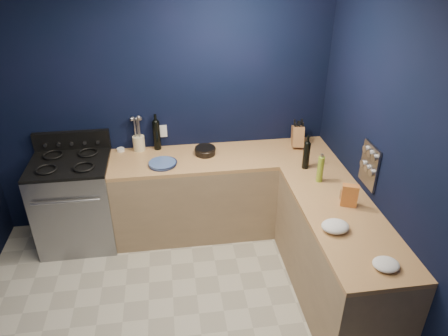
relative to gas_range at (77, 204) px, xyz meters
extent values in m
cube|color=black|center=(0.93, 0.34, 0.84)|extent=(3.50, 0.02, 2.60)
cube|color=black|center=(2.69, -1.42, 0.84)|extent=(0.02, 3.50, 2.60)
cube|color=#9A7D5B|center=(1.53, 0.02, -0.03)|extent=(2.30, 0.63, 0.86)
cube|color=#926034|center=(1.53, 0.02, 0.42)|extent=(2.30, 0.63, 0.04)
cube|color=#9A7D5B|center=(2.37, -1.13, -0.03)|extent=(0.63, 1.67, 0.86)
cube|color=#926034|center=(2.37, -1.13, 0.42)|extent=(0.63, 1.67, 0.04)
cube|color=gray|center=(0.00, 0.00, 0.00)|extent=(0.76, 0.66, 0.92)
cube|color=black|center=(0.00, -0.32, -0.01)|extent=(0.59, 0.02, 0.42)
cube|color=black|center=(0.00, 0.00, 0.48)|extent=(0.76, 0.66, 0.03)
cube|color=black|center=(0.00, 0.30, 0.58)|extent=(0.76, 0.06, 0.20)
cube|color=gray|center=(2.67, -0.87, 0.72)|extent=(0.02, 0.28, 0.38)
cube|color=white|center=(0.93, 0.32, 0.62)|extent=(0.09, 0.02, 0.13)
cylinder|color=#3D6695|center=(0.91, -0.10, 0.46)|extent=(0.35, 0.35, 0.03)
cylinder|color=white|center=(0.48, 0.27, 0.46)|extent=(0.09, 0.09, 0.03)
cylinder|color=#FAEDCC|center=(0.68, 0.27, 0.52)|extent=(0.15, 0.15, 0.16)
cylinder|color=black|center=(0.87, 0.27, 0.60)|extent=(0.09, 0.09, 0.31)
cylinder|color=black|center=(1.35, 0.07, 0.48)|extent=(0.21, 0.21, 0.08)
cube|color=#926135|center=(2.35, 0.14, 0.55)|extent=(0.16, 0.27, 0.27)
cylinder|color=black|center=(2.29, -0.35, 0.57)|extent=(0.07, 0.07, 0.27)
cylinder|color=olive|center=(2.34, -0.61, 0.57)|extent=(0.07, 0.07, 0.25)
cylinder|color=olive|center=(2.44, -0.92, 0.48)|extent=(0.05, 0.05, 0.09)
cylinder|color=olive|center=(2.50, -1.01, 0.48)|extent=(0.04, 0.04, 0.08)
cube|color=#B10725|center=(2.45, -1.03, 0.54)|extent=(0.15, 0.11, 0.20)
ellipsoid|color=white|center=(2.21, -1.34, 0.48)|extent=(0.24, 0.21, 0.08)
ellipsoid|color=white|center=(2.41, -1.78, 0.47)|extent=(0.23, 0.22, 0.06)
camera|label=1|loc=(1.01, -3.77, 2.44)|focal=33.58mm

